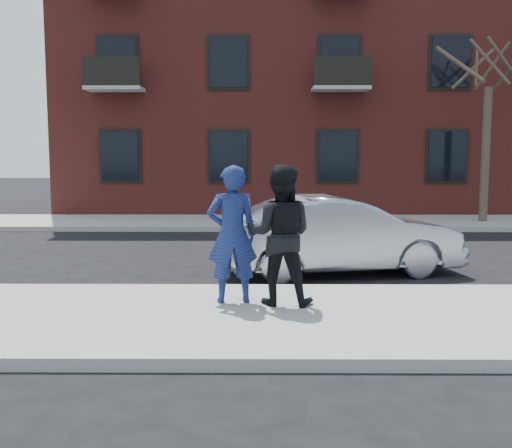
{
  "coord_description": "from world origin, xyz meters",
  "views": [
    {
      "loc": [
        -2.6,
        -8.01,
        2.26
      ],
      "look_at": [
        -2.66,
        0.4,
        1.28
      ],
      "focal_mm": 42.0,
      "sensor_mm": 36.0,
      "label": 1
    }
  ],
  "objects_px": {
    "street_tree": "(490,48)",
    "silver_sedan": "(340,235)",
    "man_peacoat": "(280,235)",
    "man_hoodie": "(232,234)"
  },
  "relations": [
    {
      "from": "street_tree",
      "to": "man_peacoat",
      "type": "bearing_deg",
      "value": -122.59
    },
    {
      "from": "man_hoodie",
      "to": "man_peacoat",
      "type": "distance_m",
      "value": 0.69
    },
    {
      "from": "silver_sedan",
      "to": "man_hoodie",
      "type": "xyz_separation_m",
      "value": [
        -1.9,
        -2.78,
        0.39
      ]
    },
    {
      "from": "street_tree",
      "to": "silver_sedan",
      "type": "distance_m",
      "value": 10.73
    },
    {
      "from": "street_tree",
      "to": "silver_sedan",
      "type": "height_order",
      "value": "street_tree"
    },
    {
      "from": "street_tree",
      "to": "man_hoodie",
      "type": "xyz_separation_m",
      "value": [
        -7.5,
        -10.58,
        -4.39
      ]
    },
    {
      "from": "silver_sedan",
      "to": "street_tree",
      "type": "bearing_deg",
      "value": -47.25
    },
    {
      "from": "man_hoodie",
      "to": "man_peacoat",
      "type": "relative_size",
      "value": 0.99
    },
    {
      "from": "silver_sedan",
      "to": "man_peacoat",
      "type": "distance_m",
      "value": 3.14
    },
    {
      "from": "street_tree",
      "to": "man_peacoat",
      "type": "distance_m",
      "value": 13.4
    }
  ]
}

